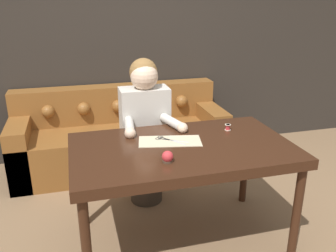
{
  "coord_description": "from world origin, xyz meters",
  "views": [
    {
      "loc": [
        -0.54,
        -1.99,
        1.72
      ],
      "look_at": [
        0.08,
        0.25,
        0.87
      ],
      "focal_mm": 38.0,
      "sensor_mm": 36.0,
      "label": 1
    }
  ],
  "objects_px": {
    "couch": "(121,138)",
    "pin_cushion": "(168,157)",
    "thread_spool": "(228,127)",
    "person": "(145,131)",
    "dining_table": "(182,155)",
    "scissors": "(166,139)"
  },
  "relations": [
    {
      "from": "scissors",
      "to": "couch",
      "type": "bearing_deg",
      "value": 97.44
    },
    {
      "from": "person",
      "to": "thread_spool",
      "type": "distance_m",
      "value": 0.71
    },
    {
      "from": "person",
      "to": "pin_cushion",
      "type": "relative_size",
      "value": 17.72
    },
    {
      "from": "scissors",
      "to": "person",
      "type": "bearing_deg",
      "value": 96.08
    },
    {
      "from": "couch",
      "to": "pin_cushion",
      "type": "height_order",
      "value": "pin_cushion"
    },
    {
      "from": "thread_spool",
      "to": "pin_cushion",
      "type": "bearing_deg",
      "value": -144.81
    },
    {
      "from": "person",
      "to": "scissors",
      "type": "height_order",
      "value": "person"
    },
    {
      "from": "couch",
      "to": "person",
      "type": "distance_m",
      "value": 0.86
    },
    {
      "from": "person",
      "to": "scissors",
      "type": "xyz_separation_m",
      "value": [
        0.05,
        -0.49,
        0.11
      ]
    },
    {
      "from": "scissors",
      "to": "dining_table",
      "type": "bearing_deg",
      "value": -57.42
    },
    {
      "from": "scissors",
      "to": "pin_cushion",
      "type": "distance_m",
      "value": 0.36
    },
    {
      "from": "pin_cushion",
      "to": "person",
      "type": "bearing_deg",
      "value": 87.73
    },
    {
      "from": "dining_table",
      "to": "person",
      "type": "height_order",
      "value": "person"
    },
    {
      "from": "couch",
      "to": "thread_spool",
      "type": "distance_m",
      "value": 1.45
    },
    {
      "from": "person",
      "to": "thread_spool",
      "type": "relative_size",
      "value": 28.15
    },
    {
      "from": "couch",
      "to": "thread_spool",
      "type": "relative_size",
      "value": 47.98
    },
    {
      "from": "dining_table",
      "to": "person",
      "type": "relative_size",
      "value": 1.18
    },
    {
      "from": "dining_table",
      "to": "person",
      "type": "xyz_separation_m",
      "value": [
        -0.13,
        0.61,
        -0.04
      ]
    },
    {
      "from": "couch",
      "to": "pin_cushion",
      "type": "xyz_separation_m",
      "value": [
        0.08,
        -1.61,
        0.5
      ]
    },
    {
      "from": "thread_spool",
      "to": "pin_cushion",
      "type": "xyz_separation_m",
      "value": [
        -0.58,
        -0.41,
        0.01
      ]
    },
    {
      "from": "scissors",
      "to": "thread_spool",
      "type": "distance_m",
      "value": 0.5
    },
    {
      "from": "dining_table",
      "to": "scissors",
      "type": "relative_size",
      "value": 7.03
    }
  ]
}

